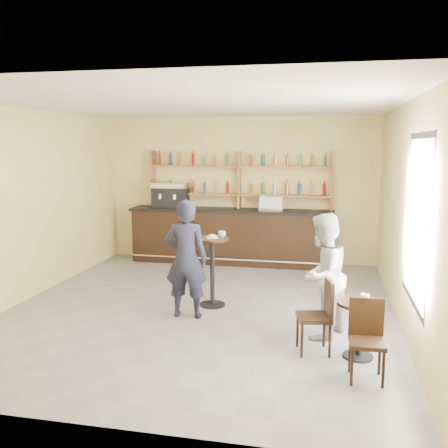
% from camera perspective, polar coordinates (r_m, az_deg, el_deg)
% --- Properties ---
extents(floor, '(7.00, 7.00, 0.00)m').
position_cam_1_polar(floor, '(8.12, -2.59, -9.57)').
color(floor, slate).
rests_on(floor, ground).
extents(ceiling, '(7.00, 7.00, 0.00)m').
position_cam_1_polar(ceiling, '(7.72, -2.77, 13.55)').
color(ceiling, white).
rests_on(ceiling, wall_back).
extents(wall_back, '(7.00, 0.00, 7.00)m').
position_cam_1_polar(wall_back, '(11.16, 1.89, 3.94)').
color(wall_back, '#EFD788').
rests_on(wall_back, floor).
extents(wall_front, '(7.00, 0.00, 7.00)m').
position_cam_1_polar(wall_front, '(4.51, -14.03, -3.93)').
color(wall_front, '#EFD788').
rests_on(wall_front, floor).
extents(wall_left, '(0.00, 7.00, 7.00)m').
position_cam_1_polar(wall_left, '(9.00, -21.50, 2.09)').
color(wall_left, '#EFD788').
rests_on(wall_left, floor).
extents(wall_right, '(0.00, 7.00, 7.00)m').
position_cam_1_polar(wall_right, '(7.58, 19.83, 0.99)').
color(wall_right, '#EFD788').
rests_on(wall_right, floor).
extents(window_pane, '(0.00, 2.00, 2.00)m').
position_cam_1_polar(window_pane, '(6.39, 21.24, 0.40)').
color(window_pane, white).
rests_on(window_pane, wall_right).
extents(window_frame, '(0.04, 1.70, 2.10)m').
position_cam_1_polar(window_frame, '(6.39, 21.19, 0.41)').
color(window_frame, black).
rests_on(window_frame, wall_right).
extents(shelf_unit, '(4.00, 0.26, 1.40)m').
position_cam_1_polar(shelf_unit, '(11.02, 1.78, 4.97)').
color(shelf_unit, brown).
rests_on(shelf_unit, wall_back).
extents(liquor_bottles, '(3.68, 0.10, 1.00)m').
position_cam_1_polar(liquor_bottles, '(11.01, 1.78, 5.86)').
color(liquor_bottles, '#8C5919').
rests_on(liquor_bottles, shelf_unit).
extents(bar_counter, '(4.44, 0.87, 1.20)m').
position_cam_1_polar(bar_counter, '(10.98, 0.76, -1.39)').
color(bar_counter, black).
rests_on(bar_counter, floor).
extents(espresso_machine, '(0.83, 0.59, 0.55)m').
position_cam_1_polar(espresso_machine, '(11.20, -6.10, 3.30)').
color(espresso_machine, black).
rests_on(espresso_machine, bar_counter).
extents(pastry_case, '(0.56, 0.47, 0.31)m').
position_cam_1_polar(pastry_case, '(10.74, 5.45, 2.40)').
color(pastry_case, silver).
rests_on(pastry_case, bar_counter).
extents(pedestal_table, '(0.71, 0.71, 1.12)m').
position_cam_1_polar(pedestal_table, '(8.08, -1.35, -5.51)').
color(pedestal_table, black).
rests_on(pedestal_table, floor).
extents(napkin, '(0.23, 0.23, 0.00)m').
position_cam_1_polar(napkin, '(7.96, -1.37, -1.58)').
color(napkin, white).
rests_on(napkin, pedestal_table).
extents(donut, '(0.18, 0.18, 0.05)m').
position_cam_1_polar(donut, '(7.94, -1.31, -1.41)').
color(donut, '#DFA251').
rests_on(donut, napkin).
extents(cup_pedestal, '(0.16, 0.16, 0.10)m').
position_cam_1_polar(cup_pedestal, '(8.02, -0.23, -1.16)').
color(cup_pedestal, white).
rests_on(cup_pedestal, pedestal_table).
extents(man_main, '(0.68, 0.46, 1.80)m').
position_cam_1_polar(man_main, '(7.53, -4.35, -3.99)').
color(man_main, black).
rests_on(man_main, floor).
extents(cafe_table, '(0.61, 0.61, 0.71)m').
position_cam_1_polar(cafe_table, '(6.45, 15.18, -11.59)').
color(cafe_table, black).
rests_on(cafe_table, floor).
extents(cup_cafe, '(0.12, 0.12, 0.10)m').
position_cam_1_polar(cup_cafe, '(6.32, 15.78, -8.16)').
color(cup_cafe, white).
rests_on(cup_cafe, cafe_table).
extents(chair_west, '(0.48, 0.48, 0.94)m').
position_cam_1_polar(chair_west, '(6.45, 10.23, -10.34)').
color(chair_west, black).
rests_on(chair_west, floor).
extents(chair_south, '(0.40, 0.40, 0.89)m').
position_cam_1_polar(chair_south, '(5.86, 16.02, -12.80)').
color(chair_south, black).
rests_on(chair_south, floor).
extents(patron_second, '(0.93, 1.02, 1.70)m').
position_cam_1_polar(patron_second, '(6.86, 11.16, -5.85)').
color(patron_second, '#A9ABAF').
rests_on(patron_second, floor).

